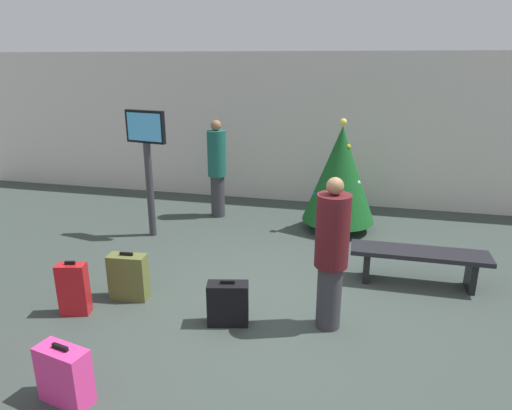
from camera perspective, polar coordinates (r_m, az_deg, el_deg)
ground_plane at (r=5.55m, az=3.78°, el=-13.43°), size 16.00×16.00×0.00m
back_wall at (r=9.39m, az=8.77°, el=9.31°), size 16.00×0.20×3.03m
holiday_tree at (r=7.89m, az=10.55°, el=3.84°), size 1.25×1.25×1.95m
flight_info_kiosk at (r=7.61m, az=-13.52°, el=6.32°), size 0.71×0.22×2.11m
waiting_bench at (r=6.40m, az=19.79°, el=-6.35°), size 1.77×0.44×0.48m
traveller_0 at (r=8.51m, az=-4.92°, el=4.84°), size 0.45×0.45×1.83m
traveller_1 at (r=4.95m, az=9.47°, el=-5.82°), size 0.48×0.48×1.74m
suitcase_0 at (r=5.24m, az=-3.55°, el=-12.27°), size 0.49×0.30×0.54m
suitcase_1 at (r=5.94m, az=-15.74°, el=-8.68°), size 0.48×0.25×0.63m
suitcase_2 at (r=5.80m, az=-21.97°, el=-9.77°), size 0.36×0.25×0.67m
suitcase_3 at (r=4.52m, az=-22.95°, el=-19.10°), size 0.51×0.31×0.57m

